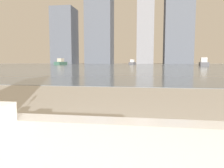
{
  "coord_description": "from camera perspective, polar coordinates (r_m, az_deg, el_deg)",
  "views": [
    {
      "loc": [
        0.43,
        0.15,
        0.79
      ],
      "look_at": [
        0.11,
        2.24,
        0.58
      ],
      "focal_mm": 35.0,
      "sensor_mm": 36.0,
      "label": 1
    }
  ],
  "objects": [
    {
      "name": "harbor_boat_0",
      "position": [
        47.79,
        22.85,
        5.05
      ],
      "size": [
        2.2,
        4.72,
        1.7
      ],
      "color": "#4C4C51",
      "rests_on": "harbor_water"
    },
    {
      "name": "skyline_tower_0",
      "position": [
        127.03,
        -12.27,
        12.1
      ],
      "size": [
        12.1,
        12.76,
        30.4
      ],
      "color": "#4C515B",
      "rests_on": "ground_plane"
    },
    {
      "name": "skyline_tower_3",
      "position": [
        121.05,
        16.99,
        16.21
      ],
      "size": [
        13.98,
        12.86,
        46.69
      ],
      "color": "#4C515B",
      "rests_on": "ground_plane"
    },
    {
      "name": "harbor_water",
      "position": [
        61.86,
        8.52,
        4.93
      ],
      "size": [
        180.0,
        110.0,
        0.01
      ],
      "color": "slate",
      "rests_on": "ground_plane"
    },
    {
      "name": "harbor_boat_1",
      "position": [
        66.84,
        -13.25,
        5.48
      ],
      "size": [
        2.22,
        5.29,
        1.93
      ],
      "color": "#335647",
      "rests_on": "harbor_water"
    },
    {
      "name": "harbor_boat_2",
      "position": [
        76.23,
        5.33,
        5.56
      ],
      "size": [
        2.22,
        4.77,
        1.72
      ],
      "color": "#4C4C51",
      "rests_on": "harbor_water"
    }
  ]
}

